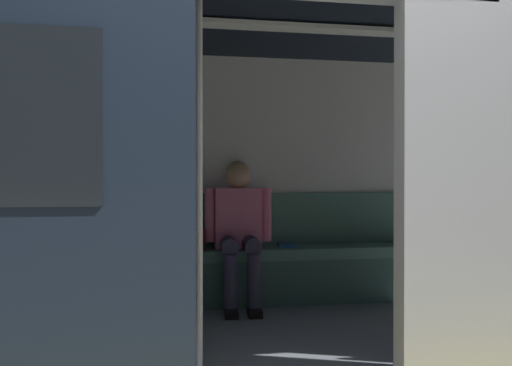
{
  "coord_description": "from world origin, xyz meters",
  "views": [
    {
      "loc": [
        0.72,
        2.63,
        1.05
      ],
      "look_at": [
        -0.02,
        -1.17,
        1.02
      ],
      "focal_mm": 40.59,
      "sensor_mm": 36.0,
      "label": 1
    }
  ],
  "objects_px": {
    "handbag": "(188,239)",
    "grab_pole_door": "(199,179)",
    "person_seated": "(239,223)",
    "book": "(287,245)",
    "train_car": "(244,115)",
    "bench_seat": "(233,262)"
  },
  "relations": [
    {
      "from": "train_car",
      "to": "book",
      "type": "bearing_deg",
      "value": -118.28
    },
    {
      "from": "book",
      "to": "grab_pole_door",
      "type": "height_order",
      "value": "grab_pole_door"
    },
    {
      "from": "bench_seat",
      "to": "handbag",
      "type": "distance_m",
      "value": 0.42
    },
    {
      "from": "bench_seat",
      "to": "train_car",
      "type": "bearing_deg",
      "value": 85.94
    },
    {
      "from": "person_seated",
      "to": "grab_pole_door",
      "type": "height_order",
      "value": "grab_pole_door"
    },
    {
      "from": "book",
      "to": "grab_pole_door",
      "type": "bearing_deg",
      "value": 71.03
    },
    {
      "from": "grab_pole_door",
      "to": "bench_seat",
      "type": "bearing_deg",
      "value": -104.51
    },
    {
      "from": "train_car",
      "to": "book",
      "type": "height_order",
      "value": "train_car"
    },
    {
      "from": "handbag",
      "to": "train_car",
      "type": "bearing_deg",
      "value": 107.2
    },
    {
      "from": "book",
      "to": "grab_pole_door",
      "type": "distance_m",
      "value": 2.03
    },
    {
      "from": "bench_seat",
      "to": "person_seated",
      "type": "relative_size",
      "value": 2.79
    },
    {
      "from": "person_seated",
      "to": "grab_pole_door",
      "type": "distance_m",
      "value": 1.73
    },
    {
      "from": "book",
      "to": "grab_pole_door",
      "type": "relative_size",
      "value": 0.11
    },
    {
      "from": "book",
      "to": "handbag",
      "type": "bearing_deg",
      "value": 10.34
    },
    {
      "from": "train_car",
      "to": "person_seated",
      "type": "distance_m",
      "value": 1.19
    },
    {
      "from": "handbag",
      "to": "book",
      "type": "relative_size",
      "value": 1.18
    },
    {
      "from": "person_seated",
      "to": "handbag",
      "type": "height_order",
      "value": "person_seated"
    },
    {
      "from": "train_car",
      "to": "book",
      "type": "distance_m",
      "value": 1.5
    },
    {
      "from": "book",
      "to": "person_seated",
      "type": "bearing_deg",
      "value": 22.56
    },
    {
      "from": "train_car",
      "to": "person_seated",
      "type": "height_order",
      "value": "train_car"
    },
    {
      "from": "handbag",
      "to": "grab_pole_door",
      "type": "xyz_separation_m",
      "value": [
        0.07,
        1.71,
        0.49
      ]
    },
    {
      "from": "train_car",
      "to": "handbag",
      "type": "relative_size",
      "value": 24.62
    }
  ]
}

